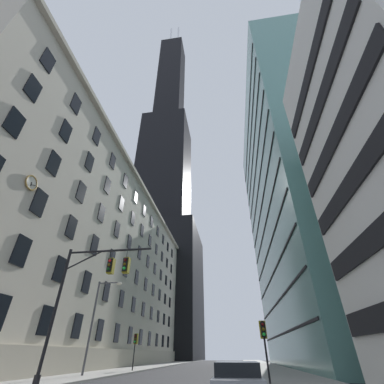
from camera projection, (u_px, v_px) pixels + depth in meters
The scene contains 8 objects.
station_building at pixel (103, 266), 44.67m from camera, with size 13.76×68.97×29.36m.
dark_skyscraper at pixel (163, 196), 105.64m from camera, with size 29.07×29.07×197.05m.
glass_office_midrise at pixel (315, 201), 46.29m from camera, with size 19.66×40.52×50.40m.
traffic_signal_mast at pixel (94, 282), 17.01m from camera, with size 6.23×0.63×7.92m.
traffic_light_near_right at pixel (263, 333), 16.63m from camera, with size 0.40×0.63×3.38m.
traffic_light_far_left at pixel (135, 341), 29.04m from camera, with size 0.40×0.63×3.49m.
street_lamppost at pixel (97, 315), 23.38m from camera, with size 2.42×0.32×7.51m.
parked_car at pixel (238, 383), 9.85m from camera, with size 1.90×4.66×1.40m.
Camera 1 is at (4.49, -13.43, 1.65)m, focal length 23.84 mm.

